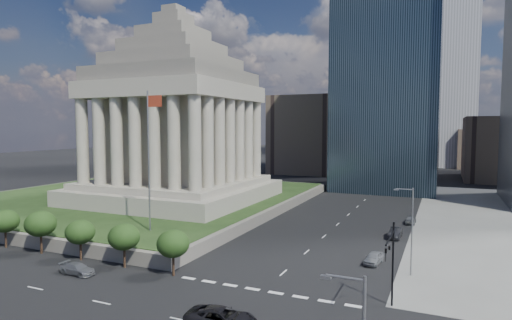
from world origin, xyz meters
The scene contains 16 objects.
ground centered at (0.00, 100.00, 0.00)m, with size 500.00×500.00×0.00m, color black.
plaza_terrace centered at (-45.00, 50.00, 0.90)m, with size 66.00×70.00×1.80m, color #656157.
plaza_lawn centered at (-45.00, 50.00, 1.85)m, with size 64.00×68.00×0.10m, color #1E3415.
war_memorial centered at (-34.00, 48.00, 21.40)m, with size 34.00×34.00×39.00m, color gray, non-canonical shape.
flagpole centered at (-21.83, 24.00, 13.11)m, with size 2.52×0.24×20.00m.
tree_row centered at (-35.50, 14.00, 3.00)m, with size 53.00×4.00×6.00m, color #193311, non-canonical shape.
midrise_glass centered at (2.00, 95.00, 30.00)m, with size 26.00×26.00×60.00m, color black.
building_filler_ne centered at (32.00, 130.00, 10.00)m, with size 20.00×30.00×20.00m, color brown.
building_filler_nw centered at (-30.00, 130.00, 14.00)m, with size 24.00×30.00×28.00m, color brown.
traffic_signal_ne centered at (12.50, 13.70, 5.25)m, with size 0.30×5.74×8.00m.
street_lamp_north centered at (13.33, 25.00, 5.66)m, with size 2.13×0.22×10.00m.
pickup_truck centered at (0.02, 5.05, 0.85)m, with size 2.83×6.14×1.71m, color black.
suv_grey centered at (-21.26, 9.92, 0.64)m, with size 4.41×1.79×1.28m, color slate.
parked_sedan_near centered at (9.00, 27.64, 0.71)m, with size 1.67×4.16×1.42m, color gray.
parked_sedan_mid centered at (10.13, 41.44, 0.75)m, with size 1.60×4.58×1.51m, color black.
parked_sedan_far centered at (11.50, 52.58, 0.68)m, with size 1.61×4.00×1.36m, color #53575B.
Camera 1 is at (16.66, -25.27, 16.73)m, focal length 30.00 mm.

